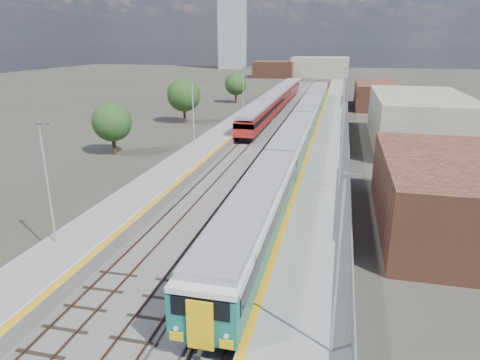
% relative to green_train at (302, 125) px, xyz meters
% --- Properties ---
extents(ground, '(320.00, 320.00, 0.00)m').
position_rel_green_train_xyz_m(ground, '(-1.50, 6.90, -2.35)').
color(ground, '#47443A').
rests_on(ground, ground).
extents(ballast_bed, '(10.50, 155.00, 0.06)m').
position_rel_green_train_xyz_m(ballast_bed, '(-3.75, 9.40, -2.32)').
color(ballast_bed, '#565451').
rests_on(ballast_bed, ground).
extents(tracks, '(8.96, 160.00, 0.17)m').
position_rel_green_train_xyz_m(tracks, '(-3.15, 11.08, -2.24)').
color(tracks, '#4C3323').
rests_on(tracks, ground).
extents(platform_right, '(4.70, 155.00, 8.52)m').
position_rel_green_train_xyz_m(platform_right, '(3.78, 9.39, -1.81)').
color(platform_right, slate).
rests_on(platform_right, ground).
extents(platform_left, '(4.30, 155.00, 8.52)m').
position_rel_green_train_xyz_m(platform_left, '(-10.55, 9.39, -1.83)').
color(platform_left, slate).
rests_on(platform_left, ground).
extents(buildings, '(72.00, 185.50, 40.00)m').
position_rel_green_train_xyz_m(buildings, '(-19.62, 95.50, 8.35)').
color(buildings, brown).
rests_on(buildings, ground).
extents(green_train, '(3.03, 84.28, 3.34)m').
position_rel_green_train_xyz_m(green_train, '(0.00, 0.00, 0.00)').
color(green_train, black).
rests_on(green_train, ground).
extents(red_train, '(2.76, 55.96, 3.48)m').
position_rel_green_train_xyz_m(red_train, '(-7.00, 24.26, -0.29)').
color(red_train, black).
rests_on(red_train, ground).
extents(tree_a, '(4.52, 4.52, 6.12)m').
position_rel_green_train_xyz_m(tree_a, '(-20.83, -11.42, 1.50)').
color(tree_a, '#382619').
rests_on(tree_a, ground).
extents(tree_b, '(5.34, 5.34, 7.24)m').
position_rel_green_train_xyz_m(tree_b, '(-19.70, 9.28, 2.21)').
color(tree_b, '#382619').
rests_on(tree_b, ground).
extents(tree_c, '(4.64, 4.64, 6.29)m').
position_rel_green_train_xyz_m(tree_c, '(-17.18, 33.83, 1.60)').
color(tree_c, '#382619').
rests_on(tree_c, ground).
extents(tree_d, '(4.14, 4.14, 5.61)m').
position_rel_green_train_xyz_m(tree_d, '(21.21, 19.96, 1.18)').
color(tree_d, '#382619').
rests_on(tree_d, ground).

